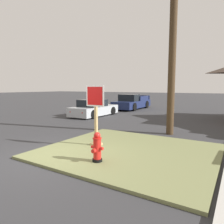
{
  "coord_description": "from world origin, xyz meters",
  "views": [
    {
      "loc": [
        4.94,
        -4.22,
        2.15
      ],
      "look_at": [
        0.56,
        2.89,
        1.16
      ],
      "focal_mm": 33.25,
      "sensor_mm": 36.0,
      "label": 1
    }
  ],
  "objects_px": {
    "stop_sign": "(96,116)",
    "fire_hydrant": "(97,148)",
    "pickup_truck_navy": "(132,103)",
    "manhole_cover": "(97,139)",
    "parked_sedan_silver": "(94,109)",
    "utility_pole": "(173,29)"
  },
  "relations": [
    {
      "from": "fire_hydrant",
      "to": "manhole_cover",
      "type": "bearing_deg",
      "value": 125.97
    },
    {
      "from": "pickup_truck_navy",
      "to": "utility_pole",
      "type": "distance_m",
      "value": 11.96
    },
    {
      "from": "pickup_truck_navy",
      "to": "manhole_cover",
      "type": "bearing_deg",
      "value": -70.41
    },
    {
      "from": "parked_sedan_silver",
      "to": "pickup_truck_navy",
      "type": "height_order",
      "value": "pickup_truck_navy"
    },
    {
      "from": "utility_pole",
      "to": "stop_sign",
      "type": "bearing_deg",
      "value": -115.17
    },
    {
      "from": "fire_hydrant",
      "to": "parked_sedan_silver",
      "type": "bearing_deg",
      "value": 127.13
    },
    {
      "from": "stop_sign",
      "to": "utility_pole",
      "type": "xyz_separation_m",
      "value": [
        1.65,
        3.51,
        3.55
      ]
    },
    {
      "from": "manhole_cover",
      "to": "utility_pole",
      "type": "bearing_deg",
      "value": 47.97
    },
    {
      "from": "fire_hydrant",
      "to": "stop_sign",
      "type": "distance_m",
      "value": 1.78
    },
    {
      "from": "parked_sedan_silver",
      "to": "pickup_truck_navy",
      "type": "relative_size",
      "value": 0.79
    },
    {
      "from": "parked_sedan_silver",
      "to": "utility_pole",
      "type": "bearing_deg",
      "value": -25.51
    },
    {
      "from": "parked_sedan_silver",
      "to": "utility_pole",
      "type": "height_order",
      "value": "utility_pole"
    },
    {
      "from": "fire_hydrant",
      "to": "stop_sign",
      "type": "height_order",
      "value": "stop_sign"
    },
    {
      "from": "manhole_cover",
      "to": "pickup_truck_navy",
      "type": "distance_m",
      "value": 12.48
    },
    {
      "from": "fire_hydrant",
      "to": "pickup_truck_navy",
      "type": "bearing_deg",
      "value": 112.58
    },
    {
      "from": "fire_hydrant",
      "to": "stop_sign",
      "type": "bearing_deg",
      "value": 127.22
    },
    {
      "from": "manhole_cover",
      "to": "pickup_truck_navy",
      "type": "bearing_deg",
      "value": 109.59
    },
    {
      "from": "parked_sedan_silver",
      "to": "pickup_truck_navy",
      "type": "xyz_separation_m",
      "value": [
        0.26,
        5.98,
        0.07
      ]
    },
    {
      "from": "stop_sign",
      "to": "utility_pole",
      "type": "distance_m",
      "value": 5.26
    },
    {
      "from": "parked_sedan_silver",
      "to": "manhole_cover",
      "type": "bearing_deg",
      "value": -52.42
    },
    {
      "from": "fire_hydrant",
      "to": "parked_sedan_silver",
      "type": "distance_m",
      "value": 10.08
    },
    {
      "from": "stop_sign",
      "to": "fire_hydrant",
      "type": "bearing_deg",
      "value": -52.78
    }
  ]
}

